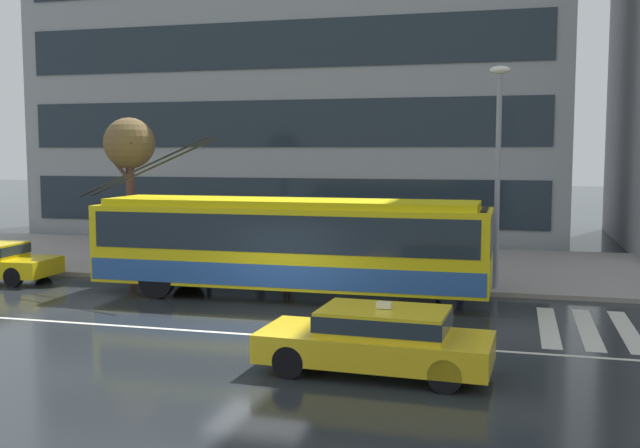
# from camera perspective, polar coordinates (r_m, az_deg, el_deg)

# --- Properties ---
(ground_plane) EXTENTS (160.00, 160.00, 0.00)m
(ground_plane) POSITION_cam_1_polar(r_m,az_deg,el_deg) (18.64, -4.56, -7.59)
(ground_plane) COLOR #22262A
(sidewalk_slab) EXTENTS (80.00, 10.00, 0.14)m
(sidewalk_slab) POSITION_cam_1_polar(r_m,az_deg,el_deg) (27.97, 2.18, -3.00)
(sidewalk_slab) COLOR gray
(sidewalk_slab) RESTS_ON ground_plane
(crosswalk_stripe_edge_near) EXTENTS (0.44, 4.40, 0.01)m
(crosswalk_stripe_edge_near) POSITION_cam_1_polar(r_m,az_deg,el_deg) (19.05, 17.18, -7.52)
(crosswalk_stripe_edge_near) COLOR beige
(crosswalk_stripe_edge_near) RESTS_ON ground_plane
(crosswalk_stripe_inner_a) EXTENTS (0.44, 4.40, 0.01)m
(crosswalk_stripe_inner_a) POSITION_cam_1_polar(r_m,az_deg,el_deg) (19.11, 19.90, -7.57)
(crosswalk_stripe_inner_a) COLOR beige
(crosswalk_stripe_inner_a) RESTS_ON ground_plane
(crosswalk_stripe_center) EXTENTS (0.44, 4.40, 0.01)m
(crosswalk_stripe_center) POSITION_cam_1_polar(r_m,az_deg,el_deg) (19.21, 22.59, -7.59)
(crosswalk_stripe_center) COLOR beige
(crosswalk_stripe_center) RESTS_ON ground_plane
(lane_centre_line) EXTENTS (72.00, 0.14, 0.01)m
(lane_centre_line) POSITION_cam_1_polar(r_m,az_deg,el_deg) (17.54, -5.87, -8.43)
(lane_centre_line) COLOR silver
(lane_centre_line) RESTS_ON ground_plane
(trolleybus) EXTENTS (12.40, 2.52, 4.70)m
(trolleybus) POSITION_cam_1_polar(r_m,az_deg,el_deg) (21.51, -2.38, -1.52)
(trolleybus) COLOR yellow
(trolleybus) RESTS_ON ground_plane
(taxi_oncoming_near) EXTENTS (4.51, 2.00, 1.39)m
(taxi_oncoming_near) POSITION_cam_1_polar(r_m,az_deg,el_deg) (14.37, 4.50, -8.69)
(taxi_oncoming_near) COLOR yellow
(taxi_oncoming_near) RESTS_ON ground_plane
(pedestrian_at_shelter) EXTENTS (1.38, 1.38, 1.96)m
(pedestrian_at_shelter) POSITION_cam_1_polar(r_m,az_deg,el_deg) (23.33, 10.92, -0.81)
(pedestrian_at_shelter) COLOR #232650
(pedestrian_at_shelter) RESTS_ON sidewalk_slab
(pedestrian_approaching_curb) EXTENTS (1.30, 1.30, 1.98)m
(pedestrian_approaching_curb) POSITION_cam_1_polar(r_m,az_deg,el_deg) (26.39, -4.48, 0.12)
(pedestrian_approaching_curb) COLOR #273144
(pedestrian_approaching_curb) RESTS_ON sidewalk_slab
(pedestrian_walking_past) EXTENTS (1.55, 1.55, 2.03)m
(pedestrian_walking_past) POSITION_cam_1_polar(r_m,az_deg,el_deg) (24.19, -2.75, -0.20)
(pedestrian_walking_past) COLOR brown
(pedestrian_walking_past) RESTS_ON sidewalk_slab
(pedestrian_waiting_by_pole) EXTENTS (1.42, 1.42, 1.95)m
(pedestrian_waiting_by_pole) POSITION_cam_1_polar(r_m,az_deg,el_deg) (24.51, -8.63, -0.42)
(pedestrian_waiting_by_pole) COLOR navy
(pedestrian_waiting_by_pole) RESTS_ON sidewalk_slab
(street_lamp) EXTENTS (0.60, 0.32, 6.61)m
(street_lamp) POSITION_cam_1_polar(r_m,az_deg,el_deg) (22.61, 13.56, 4.95)
(street_lamp) COLOR gray
(street_lamp) RESTS_ON sidewalk_slab
(street_tree_bare) EXTENTS (1.80, 1.80, 5.31)m
(street_tree_bare) POSITION_cam_1_polar(r_m,az_deg,el_deg) (27.09, -14.48, 5.74)
(street_tree_bare) COLOR brown
(street_tree_bare) RESTS_ON sidewalk_slab
(office_tower_corner_left) EXTENTS (26.68, 10.86, 18.37)m
(office_tower_corner_left) POSITION_cam_1_polar(r_m,az_deg,el_deg) (39.76, -1.24, 12.73)
(office_tower_corner_left) COLOR gray
(office_tower_corner_left) RESTS_ON ground_plane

